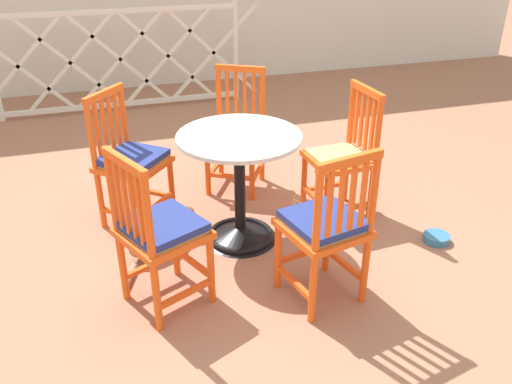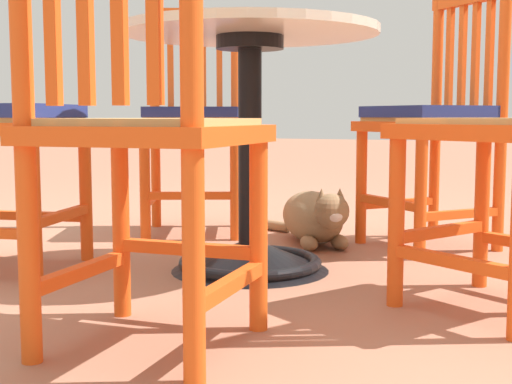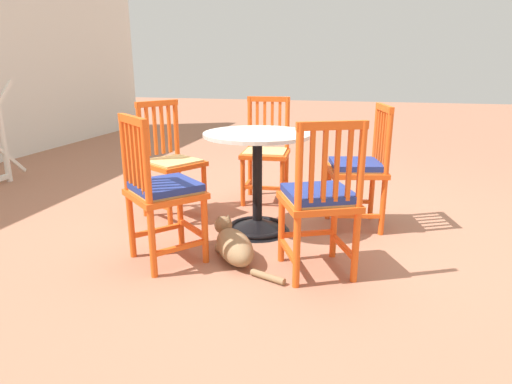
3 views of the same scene
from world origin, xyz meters
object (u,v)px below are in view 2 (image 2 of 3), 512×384
(orange_chair_near_fence, at_px, (1,123))
(tabby_cat, at_px, (314,218))
(orange_chair_at_corner, at_px, (193,122))
(orange_chair_tucked_in, at_px, (512,131))
(orange_chair_facing_out, at_px, (434,122))
(cafe_table, at_px, (250,178))
(orange_chair_by_planter, at_px, (143,134))

(orange_chair_near_fence, distance_m, tabby_cat, 1.13)
(orange_chair_at_corner, xyz_separation_m, orange_chair_near_fence, (0.84, -0.21, 0.00))
(orange_chair_tucked_in, relative_size, orange_chair_facing_out, 1.00)
(cafe_table, height_order, orange_chair_at_corner, orange_chair_at_corner)
(orange_chair_tucked_in, xyz_separation_m, orange_chair_near_fence, (0.09, -1.46, 0.01))
(cafe_table, xyz_separation_m, orange_chair_tucked_in, (0.18, 0.75, 0.15))
(orange_chair_tucked_in, height_order, tabby_cat, orange_chair_tucked_in)
(orange_chair_tucked_in, relative_size, orange_chair_at_corner, 1.00)
(orange_chair_at_corner, relative_size, orange_chair_by_planter, 1.00)
(orange_chair_near_fence, xyz_separation_m, orange_chair_by_planter, (0.48, 0.81, -0.01))
(orange_chair_facing_out, relative_size, orange_chair_by_planter, 1.00)
(orange_chair_by_planter, distance_m, tabby_cat, 1.30)
(cafe_table, distance_m, tabby_cat, 0.54)
(orange_chair_tucked_in, distance_m, orange_chair_by_planter, 0.86)
(orange_chair_near_fence, bearing_deg, orange_chair_at_corner, 166.17)
(orange_chair_near_fence, height_order, orange_chair_by_planter, same)
(cafe_table, height_order, orange_chair_facing_out, orange_chair_facing_out)
(orange_chair_at_corner, bearing_deg, orange_chair_facing_out, 93.59)
(cafe_table, relative_size, orange_chair_at_corner, 0.83)
(cafe_table, relative_size, orange_chair_near_fence, 0.83)
(tabby_cat, bearing_deg, orange_chair_facing_out, 106.91)
(orange_chair_tucked_in, bearing_deg, orange_chair_near_fence, -86.44)
(cafe_table, bearing_deg, orange_chair_by_planter, 7.81)
(orange_chair_at_corner, height_order, orange_chair_near_fence, same)
(orange_chair_tucked_in, xyz_separation_m, orange_chair_at_corner, (-0.75, -1.25, 0.01))
(orange_chair_near_fence, height_order, tabby_cat, orange_chair_near_fence)
(orange_chair_tucked_in, relative_size, tabby_cat, 1.60)
(orange_chair_by_planter, bearing_deg, orange_chair_near_fence, -120.79)
(orange_chair_at_corner, xyz_separation_m, orange_chair_by_planter, (1.32, 0.60, -0.01))
(orange_chair_facing_out, xyz_separation_m, orange_chair_by_planter, (1.38, -0.34, -0.01))
(orange_chair_tucked_in, relative_size, orange_chair_near_fence, 1.00)
(orange_chair_at_corner, distance_m, orange_chair_by_planter, 1.45)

